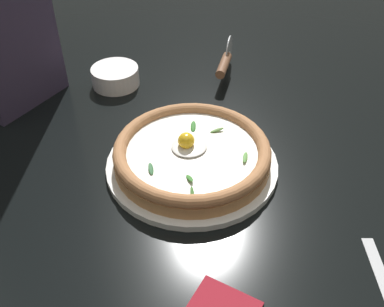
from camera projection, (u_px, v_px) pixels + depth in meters
ground_plane at (194, 159)px, 0.87m from camera, size 2.40×2.40×0.03m
pizza_plate at (192, 164)px, 0.82m from camera, size 0.31×0.31×0.01m
pizza at (192, 153)px, 0.81m from camera, size 0.28×0.28×0.06m
side_bowl at (115, 76)px, 1.04m from camera, size 0.11×0.11×0.04m
pizza_cutter at (225, 61)px, 1.06m from camera, size 0.13×0.10×0.08m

